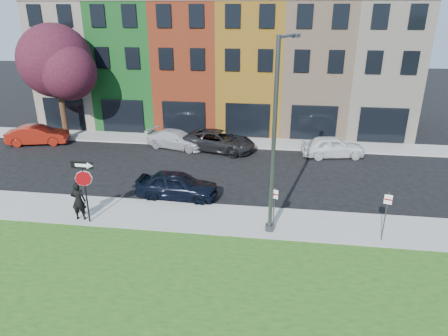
# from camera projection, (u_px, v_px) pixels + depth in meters

# --- Properties ---
(ground) EXTENTS (120.00, 120.00, 0.00)m
(ground) POSITION_uv_depth(u_px,v_px,m) (214.00, 257.00, 16.40)
(ground) COLOR black
(ground) RESTS_ON ground
(sidewalk_near) EXTENTS (40.00, 3.00, 0.12)m
(sidewalk_near) POSITION_uv_depth(u_px,v_px,m) (266.00, 223.00, 18.88)
(sidewalk_near) COLOR gray
(sidewalk_near) RESTS_ON ground
(sidewalk_far) EXTENTS (40.00, 2.40, 0.12)m
(sidewalk_far) POSITION_uv_depth(u_px,v_px,m) (207.00, 141.00, 30.55)
(sidewalk_far) COLOR gray
(sidewalk_far) RESTS_ON ground
(rowhouse_block) EXTENTS (30.00, 10.12, 10.00)m
(rowhouse_block) POSITION_uv_depth(u_px,v_px,m) (224.00, 65.00, 34.34)
(rowhouse_block) COLOR beige
(rowhouse_block) RESTS_ON ground
(stop_sign) EXTENTS (1.05, 0.11, 3.03)m
(stop_sign) POSITION_uv_depth(u_px,v_px,m) (84.00, 180.00, 18.08)
(stop_sign) COLOR black
(stop_sign) RESTS_ON sidewalk_near
(man) EXTENTS (0.78, 0.59, 1.90)m
(man) POSITION_uv_depth(u_px,v_px,m) (79.00, 201.00, 18.76)
(man) COLOR black
(man) RESTS_ON sidewalk_near
(sedan_near) EXTENTS (2.19, 4.53, 1.48)m
(sedan_near) POSITION_uv_depth(u_px,v_px,m) (177.00, 185.00, 21.24)
(sedan_near) COLOR black
(sedan_near) RESTS_ON ground
(parked_car_red) EXTENTS (3.66, 5.10, 1.44)m
(parked_car_red) POSITION_uv_depth(u_px,v_px,m) (38.00, 135.00, 29.78)
(parked_car_red) COLOR maroon
(parked_car_red) RESTS_ON ground
(parked_car_silver) EXTENTS (3.96, 5.32, 1.29)m
(parked_car_silver) POSITION_uv_depth(u_px,v_px,m) (177.00, 139.00, 29.02)
(parked_car_silver) COLOR #B7B7BC
(parked_car_silver) RESTS_ON ground
(parked_car_dark) EXTENTS (4.98, 6.39, 1.45)m
(parked_car_dark) POSITION_uv_depth(u_px,v_px,m) (219.00, 141.00, 28.42)
(parked_car_dark) COLOR black
(parked_car_dark) RESTS_ON ground
(parked_car_white) EXTENTS (3.18, 4.82, 1.44)m
(parked_car_white) POSITION_uv_depth(u_px,v_px,m) (333.00, 147.00, 27.23)
(parked_car_white) COLOR white
(parked_car_white) RESTS_ON ground
(street_lamp) EXTENTS (1.10, 2.48, 8.46)m
(street_lamp) POSITION_uv_depth(u_px,v_px,m) (275.00, 140.00, 16.71)
(street_lamp) COLOR #434548
(street_lamp) RESTS_ON sidewalk_near
(parking_sign_a) EXTENTS (0.30, 0.16, 2.08)m
(parking_sign_a) POSITION_uv_depth(u_px,v_px,m) (274.00, 204.00, 17.71)
(parking_sign_a) COLOR #434548
(parking_sign_a) RESTS_ON sidewalk_near
(parking_sign_b) EXTENTS (0.32, 0.12, 2.30)m
(parking_sign_b) POSITION_uv_depth(u_px,v_px,m) (386.00, 211.00, 16.82)
(parking_sign_b) COLOR #434548
(parking_sign_b) RESTS_ON sidewalk_near
(tree_purple) EXTENTS (6.35, 5.56, 8.47)m
(tree_purple) POSITION_uv_depth(u_px,v_px,m) (57.00, 63.00, 29.10)
(tree_purple) COLOR black
(tree_purple) RESTS_ON sidewalk_far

